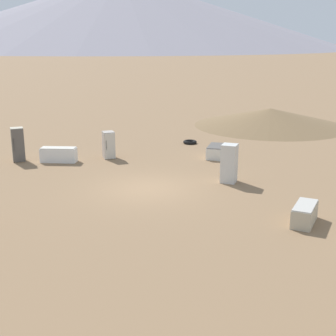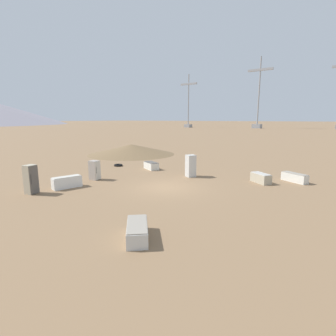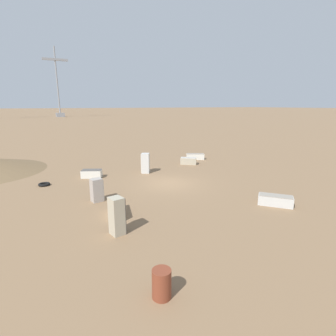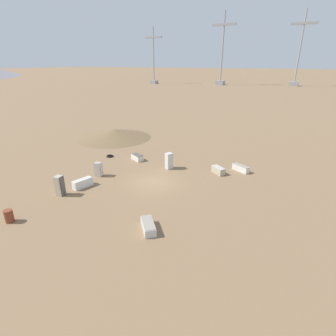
% 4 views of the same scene
% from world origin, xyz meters
% --- Properties ---
extents(ground_plane, '(1000.00, 1000.00, 0.00)m').
position_xyz_m(ground_plane, '(0.00, 0.00, 0.00)').
color(ground_plane, '#846647').
extents(dirt_mound, '(11.08, 11.08, 1.28)m').
position_xyz_m(dirt_mound, '(13.38, -10.82, 0.64)').
color(dirt_mound, brown).
rests_on(dirt_mound, ground_plane).
extents(power_pylon_1, '(11.54, 3.96, 32.96)m').
position_xyz_m(power_pylon_1, '(29.45, -115.75, 10.25)').
color(power_pylon_1, gray).
rests_on(power_pylon_1, ground_plane).
extents(power_pylon_2, '(9.49, 3.25, 27.10)m').
position_xyz_m(power_pylon_2, '(63.15, -107.18, 8.43)').
color(power_pylon_2, gray).
rests_on(power_pylon_2, ground_plane).
extents(discarded_fridge_0, '(1.95, 1.40, 0.64)m').
position_xyz_m(discarded_fridge_0, '(-6.68, -6.61, 0.32)').
color(discarded_fridge_0, silver).
rests_on(discarded_fridge_0, ground_plane).
extents(discarded_fridge_1, '(1.86, 1.95, 0.61)m').
position_xyz_m(discarded_fridge_1, '(-3.57, 6.82, 0.30)').
color(discarded_fridge_1, silver).
rests_on(discarded_fridge_1, ground_plane).
extents(discarded_fridge_2, '(0.92, 0.90, 1.73)m').
position_xyz_m(discarded_fridge_2, '(0.36, -3.75, 0.86)').
color(discarded_fridge_2, silver).
rests_on(discarded_fridge_2, ground_plane).
extents(discarded_fridge_3, '(1.03, 1.93, 0.77)m').
position_xyz_m(discarded_fridge_3, '(5.26, 3.94, 0.38)').
color(discarded_fridge_3, white).
rests_on(discarded_fridge_3, ground_plane).
extents(discarded_fridge_4, '(1.78, 1.39, 0.65)m').
position_xyz_m(discarded_fridge_4, '(4.85, -4.37, 0.33)').
color(discarded_fridge_4, silver).
rests_on(discarded_fridge_4, ground_plane).
extents(discarded_fridge_5, '(0.71, 0.73, 1.77)m').
position_xyz_m(discarded_fridge_5, '(5.78, 6.01, 0.89)').
color(discarded_fridge_5, '#B2A88E').
rests_on(discarded_fridge_5, ground_plane).
extents(discarded_fridge_6, '(0.78, 0.68, 1.44)m').
position_xyz_m(discarded_fridge_6, '(5.66, 1.32, 0.72)').
color(discarded_fridge_6, '#A89E93').
rests_on(discarded_fridge_6, ground_plane).
extents(discarded_fridge_7, '(1.66, 1.45, 0.69)m').
position_xyz_m(discarded_fridge_7, '(-4.76, -4.92, 0.34)').
color(discarded_fridge_7, '#B2A88E').
rests_on(discarded_fridge_7, ground_plane).
extents(scrap_tire, '(0.83, 0.83, 0.19)m').
position_xyz_m(scrap_tire, '(8.44, -3.74, 0.09)').
color(scrap_tire, black).
rests_on(scrap_tire, ground_plane).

